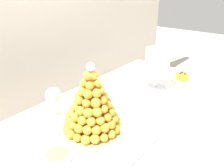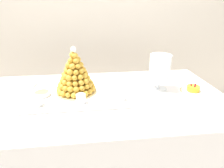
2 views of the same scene
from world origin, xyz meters
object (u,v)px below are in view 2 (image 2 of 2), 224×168
Objects in this scene: creme_brulee_ramekin at (42,93)px; wine_glass at (73,68)px; dessert_cup_mid_left at (81,99)px; fruit_tart_plate at (193,90)px; serving_tray at (80,95)px; macaron_goblet at (160,67)px; dessert_cup_left at (37,102)px; dessert_cup_centre at (121,96)px; croquembouche at (75,75)px.

creme_brulee_ramekin is 0.67× the size of wine_glass.
dessert_cup_mid_left reaches higher than fruit_tart_plate.
macaron_goblet is at bearing 5.39° from serving_tray.
dessert_cup_left is 0.56× the size of creme_brulee_ramekin.
fruit_tart_plate is at bearing 7.98° from dessert_cup_centre.
dessert_cup_left is at bearing -175.03° from fruit_tart_plate.
fruit_tart_plate is (0.22, -0.08, -0.15)m from macaron_goblet.
creme_brulee_ramekin is 0.58× the size of fruit_tart_plate.
dessert_cup_mid_left is at bearing -176.73° from dessert_cup_centre.
fruit_tart_plate is at bearing 4.97° from dessert_cup_left.
dessert_cup_left is 0.25m from dessert_cup_mid_left.
croquembouche is 1.77× the size of fruit_tart_plate.
wine_glass reaches higher than serving_tray.
creme_brulee_ramekin is (-0.50, 0.12, -0.01)m from dessert_cup_centre.
dessert_cup_mid_left is 0.76m from fruit_tart_plate.
serving_tray is at bearing 93.73° from dessert_cup_mid_left.
croquembouche is at bearing 152.71° from dessert_cup_centre.
dessert_cup_centre is (0.25, 0.01, -0.00)m from dessert_cup_mid_left.
croquembouche is 0.24m from creme_brulee_ramekin.
dessert_cup_centre reaches higher than serving_tray.
croquembouche reaches higher than dessert_cup_mid_left.
macaron_goblet is 1.48× the size of fruit_tart_plate.
fruit_tart_plate is at bearing -2.69° from creme_brulee_ramekin.
dessert_cup_mid_left is 1.08× the size of dessert_cup_centre.
croquembouche is at bearing 102.55° from dessert_cup_mid_left.
fruit_tart_plate is at bearing -1.90° from serving_tray.
serving_tray is at bearing 178.10° from fruit_tart_plate.
fruit_tart_plate is (1.01, 0.09, -0.02)m from dessert_cup_left.
creme_brulee_ramekin is (-0.24, 0.02, 0.02)m from serving_tray.
fruit_tart_plate reaches higher than creme_brulee_ramekin.
dessert_cup_centre is 0.35× the size of wine_glass.
croquembouche is 5.48× the size of dessert_cup_left.
dessert_cup_centre is 0.51m from fruit_tart_plate.
creme_brulee_ramekin is at bearing 89.39° from dessert_cup_left.
macaron_goblet is at bearing 16.84° from dessert_cup_mid_left.
macaron_goblet is 1.70× the size of wine_glass.
dessert_cup_centre is 0.51m from creme_brulee_ramekin.
dessert_cup_centre is at bearing -172.02° from fruit_tart_plate.
macaron_goblet is (0.53, 0.16, 0.13)m from dessert_cup_mid_left.
fruit_tart_plate reaches higher than serving_tray.
creme_brulee_ramekin is at bearing 174.85° from serving_tray.
serving_tray is 0.25m from creme_brulee_ramekin.
creme_brulee_ramekin is at bearing 166.60° from dessert_cup_centre.
dessert_cup_mid_left is at bearing -86.27° from serving_tray.
macaron_goblet is (0.29, 0.15, 0.13)m from dessert_cup_centre.
dessert_cup_centre is (0.25, -0.10, 0.03)m from serving_tray.
creme_brulee_ramekin is (-0.25, 0.13, -0.01)m from dessert_cup_mid_left.
dessert_cup_centre is 0.21× the size of macaron_goblet.
macaron_goblet is at bearing 2.11° from creme_brulee_ramekin.
creme_brulee_ramekin is 0.39× the size of macaron_goblet.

